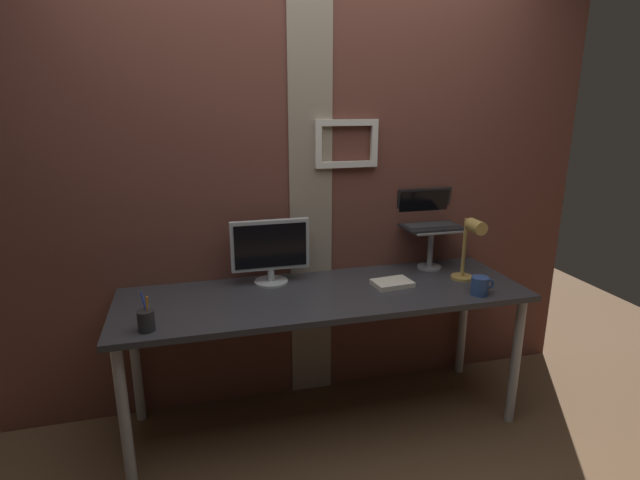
{
  "coord_description": "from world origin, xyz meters",
  "views": [
    {
      "loc": [
        -0.62,
        -2.21,
        1.71
      ],
      "look_at": [
        0.01,
        0.19,
        1.0
      ],
      "focal_mm": 28.13,
      "sensor_mm": 36.0,
      "label": 1
    }
  ],
  "objects": [
    {
      "name": "desk_lamp",
      "position": [
        0.79,
        0.04,
        0.97
      ],
      "size": [
        0.12,
        0.2,
        0.35
      ],
      "color": "tan",
      "rests_on": "desk"
    },
    {
      "name": "laptop_stand",
      "position": [
        0.7,
        0.3,
        0.91
      ],
      "size": [
        0.28,
        0.22,
        0.24
      ],
      "color": "gray",
      "rests_on": "desk"
    },
    {
      "name": "coffee_mug",
      "position": [
        0.76,
        -0.13,
        0.8
      ],
      "size": [
        0.13,
        0.09,
        0.09
      ],
      "color": "#2D4C8C",
      "rests_on": "desk"
    },
    {
      "name": "desk",
      "position": [
        0.01,
        0.09,
        0.68
      ],
      "size": [
        2.07,
        0.65,
        0.75
      ],
      "color": "#333338",
      "rests_on": "ground_plane"
    },
    {
      "name": "brick_wall_back",
      "position": [
        0.0,
        0.48,
        1.16
      ],
      "size": [
        3.35,
        0.15,
        2.32
      ],
      "color": "brown",
      "rests_on": "ground_plane"
    },
    {
      "name": "pen_cup",
      "position": [
        -0.84,
        -0.13,
        0.8
      ],
      "size": [
        0.07,
        0.07,
        0.17
      ],
      "color": "#262628",
      "rests_on": "desk"
    },
    {
      "name": "paper_clutter_stack",
      "position": [
        0.38,
        0.09,
        0.76
      ],
      "size": [
        0.21,
        0.16,
        0.03
      ],
      "primitive_type": "cube",
      "rotation": [
        0.0,
        0.0,
        0.1
      ],
      "color": "silver",
      "rests_on": "desk"
    },
    {
      "name": "ground_plane",
      "position": [
        0.0,
        0.0,
        0.0
      ],
      "size": [
        6.0,
        6.0,
        0.0
      ],
      "primitive_type": "plane",
      "color": "brown"
    },
    {
      "name": "laptop",
      "position": [
        0.7,
        0.36,
        1.05
      ],
      "size": [
        0.34,
        0.25,
        0.21
      ],
      "color": "black",
      "rests_on": "laptop_stand"
    },
    {
      "name": "monitor",
      "position": [
        -0.23,
        0.3,
        0.94
      ],
      "size": [
        0.42,
        0.18,
        0.35
      ],
      "color": "#ADB2B7",
      "rests_on": "desk"
    }
  ]
}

